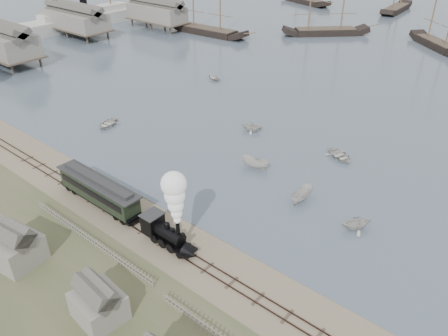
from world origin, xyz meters
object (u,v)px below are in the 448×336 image
Objects in this scene: locomotive at (172,217)px; steamship at (84,9)px; passenger_coach at (99,190)px; beached_dinghy at (86,174)px.

steamship is at bearing 149.65° from locomotive.
passenger_coach is (-12.09, 0.00, -1.95)m from locomotive.
steamship reaches higher than locomotive.
locomotive is 12.24m from passenger_coach.
locomotive is at bearing -67.76° from beached_dinghy.
passenger_coach is 93.67m from steamship.
passenger_coach is at bearing 180.00° from locomotive.
steamship reaches higher than passenger_coach.
beached_dinghy is 87.06m from steamship.
steamship is at bearing 84.64° from beached_dinghy.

